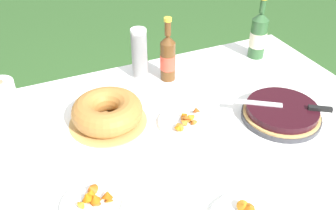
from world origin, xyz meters
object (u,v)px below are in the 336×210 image
object	(u,v)px
serving_knife	(291,106)
cider_bottle_amber	(168,57)
paper_towel_roll	(5,107)
cider_bottle_green	(258,35)
berry_tart	(281,113)
snack_plate_near	(93,202)
snack_plate_left	(186,121)
cup_stack	(139,54)
bundt_cake	(107,112)

from	to	relation	value
serving_knife	cider_bottle_amber	world-z (taller)	cider_bottle_amber
cider_bottle_amber	paper_towel_roll	distance (m)	0.71
cider_bottle_green	cider_bottle_amber	distance (m)	0.50
berry_tart	snack_plate_near	size ratio (longest dim) A/B	1.59
serving_knife	cider_bottle_amber	size ratio (longest dim) A/B	1.08
serving_knife	snack_plate_near	distance (m)	0.83
serving_knife	snack_plate_left	bearing A→B (deg)	14.03
cup_stack	paper_towel_roll	bearing A→B (deg)	-164.15
snack_plate_near	snack_plate_left	world-z (taller)	same
serving_knife	cup_stack	xyz separation A→B (m)	(-0.43, 0.55, 0.06)
serving_knife	snack_plate_near	xyz separation A→B (m)	(-0.83, -0.11, -0.05)
bundt_cake	serving_knife	bearing A→B (deg)	-22.20
berry_tart	cup_stack	bearing A→B (deg)	127.16
snack_plate_near	bundt_cake	bearing A→B (deg)	66.84
snack_plate_near	paper_towel_roll	world-z (taller)	paper_towel_roll
cider_bottle_amber	paper_towel_roll	xyz separation A→B (m)	(-0.71, -0.10, -0.01)
cider_bottle_amber	snack_plate_left	size ratio (longest dim) A/B	1.35
cup_stack	cider_bottle_amber	xyz separation A→B (m)	(0.11, -0.07, -0.01)
cup_stack	snack_plate_left	xyz separation A→B (m)	(0.04, -0.41, -0.11)
cup_stack	snack_plate_near	distance (m)	0.77
cider_bottle_green	paper_towel_roll	bearing A→B (deg)	-174.54
berry_tart	snack_plate_left	distance (m)	0.38
serving_knife	cider_bottle_green	xyz separation A→B (m)	(0.19, 0.50, 0.05)
cider_bottle_green	snack_plate_left	bearing A→B (deg)	-148.25
cup_stack	bundt_cake	bearing A→B (deg)	-130.45
paper_towel_roll	serving_knife	bearing A→B (deg)	-20.47
berry_tart	cider_bottle_amber	world-z (taller)	cider_bottle_amber
serving_knife	cider_bottle_green	bearing A→B (deg)	-76.90
cider_bottle_green	snack_plate_left	xyz separation A→B (m)	(-0.58, -0.36, -0.11)
cider_bottle_green	serving_knife	bearing A→B (deg)	-110.75
bundt_cake	paper_towel_roll	xyz separation A→B (m)	(-0.36, 0.11, 0.06)
berry_tart	bundt_cake	bearing A→B (deg)	158.29
serving_knife	snack_plate_near	size ratio (longest dim) A/B	1.64
berry_tart	snack_plate_left	size ratio (longest dim) A/B	1.41
bundt_cake	cider_bottle_amber	size ratio (longest dim) A/B	1.02
serving_knife	cup_stack	size ratio (longest dim) A/B	1.35
snack_plate_left	berry_tart	bearing A→B (deg)	-18.77
berry_tart	paper_towel_roll	bearing A→B (deg)	159.90
paper_towel_roll	cider_bottle_amber	bearing A→B (deg)	7.89
paper_towel_roll	snack_plate_left	bearing A→B (deg)	-20.86
snack_plate_near	berry_tart	bearing A→B (deg)	8.70
berry_tart	cider_bottle_amber	bearing A→B (deg)	122.12
bundt_cake	cider_bottle_green	xyz separation A→B (m)	(0.85, 0.22, 0.07)
cup_stack	cider_bottle_amber	world-z (taller)	cider_bottle_amber
cider_bottle_green	cider_bottle_amber	bearing A→B (deg)	-177.99
cider_bottle_green	cider_bottle_amber	world-z (taller)	cider_bottle_green
bundt_cake	paper_towel_roll	distance (m)	0.38
snack_plate_near	snack_plate_left	size ratio (longest dim) A/B	0.89
berry_tart	cup_stack	xyz separation A→B (m)	(-0.40, 0.53, 0.09)
cider_bottle_amber	serving_knife	bearing A→B (deg)	-56.68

